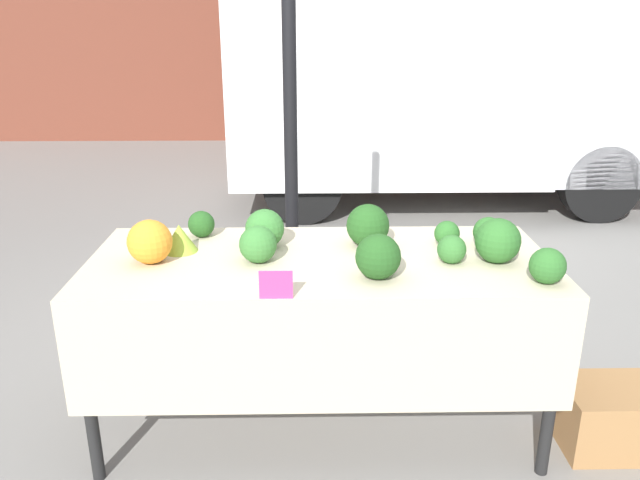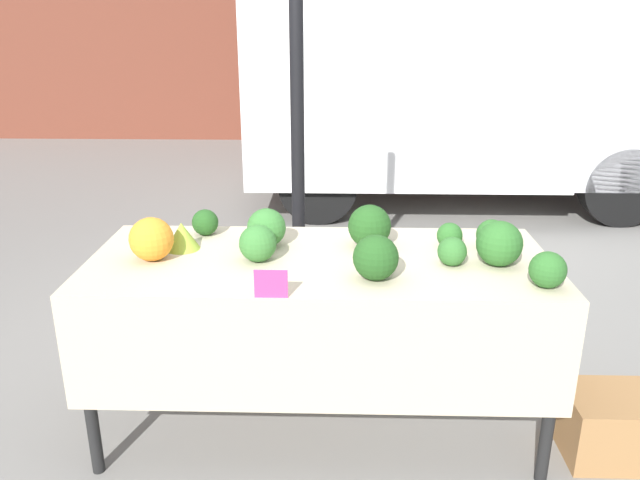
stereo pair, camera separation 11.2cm
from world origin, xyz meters
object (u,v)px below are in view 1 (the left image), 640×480
orange_cauliflower (150,242)px  price_sign (276,285)px  produce_crate (615,417)px  parked_truck (430,60)px

orange_cauliflower → price_sign: orange_cauliflower is taller
price_sign → produce_crate: size_ratio=0.26×
price_sign → orange_cauliflower: bearing=146.0°
parked_truck → orange_cauliflower: size_ratio=22.33×
orange_cauliflower → produce_crate: size_ratio=0.39×
parked_truck → orange_cauliflower: parked_truck is taller
orange_cauliflower → parked_truck: bearing=64.6°
parked_truck → produce_crate: 4.15m
price_sign → produce_crate: bearing=8.7°
parked_truck → price_sign: (-1.29, -4.18, -0.51)m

